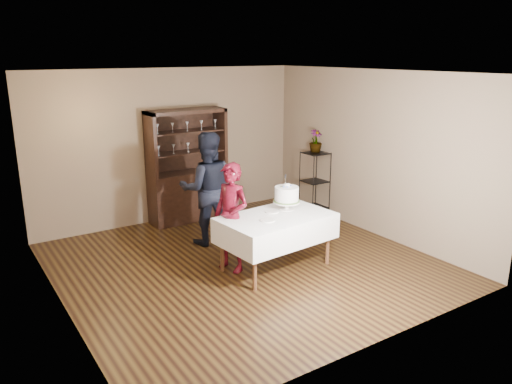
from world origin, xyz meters
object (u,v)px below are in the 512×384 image
china_hutch (188,184)px  potted_plant (316,141)px  cake (287,195)px  plant_etagere (315,181)px  man (207,189)px  woman (231,217)px  cake_table (276,228)px

china_hutch → potted_plant: (2.11, -1.00, 0.73)m
china_hutch → cake: 2.51m
cake → plant_etagere: bearing=39.6°
plant_etagere → man: (-2.33, -0.17, 0.25)m
china_hutch → potted_plant: size_ratio=4.86×
woman → cake: 0.87m
china_hutch → cake_table: bearing=-87.9°
china_hutch → potted_plant: 2.45m
cake_table → man: size_ratio=0.91×
man → cake: man is taller
cake_table → cake: 0.51m
china_hutch → cake: bearing=-81.2°
man → cake: 1.39m
china_hutch → potted_plant: bearing=-25.4°
cake → potted_plant: size_ratio=1.29×
cake_table → woman: size_ratio=1.06×
china_hutch → woman: bearing=-101.1°
cake → potted_plant: potted_plant is taller
china_hutch → cake_table: (0.09, -2.60, -0.07)m
plant_etagere → man: bearing=-175.8°
woman → man: bearing=150.1°
cake_table → potted_plant: (2.02, 1.60, 0.80)m
plant_etagere → cake: 2.23m
plant_etagere → cake: (-1.70, -1.41, 0.34)m
cake_table → china_hutch: bearing=92.1°
man → potted_plant: size_ratio=4.36×
cake_table → cake: (0.29, 0.15, 0.39)m
cake_table → woman: woman is taller
woman → cake: bearing=60.4°
woman → potted_plant: 2.94m
china_hutch → man: 1.27m
china_hutch → plant_etagere: size_ratio=1.67×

